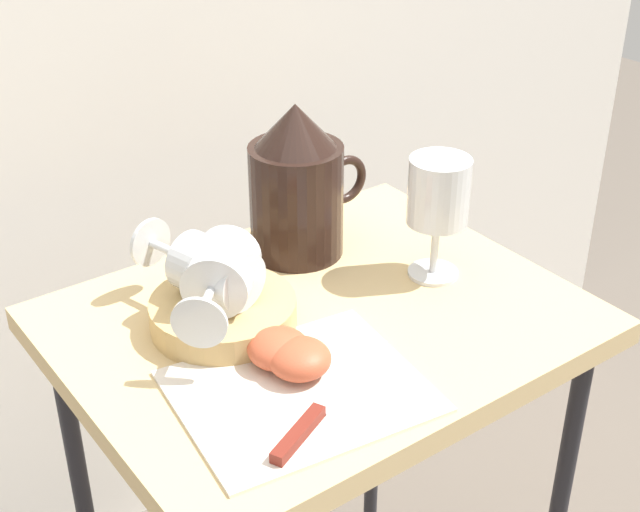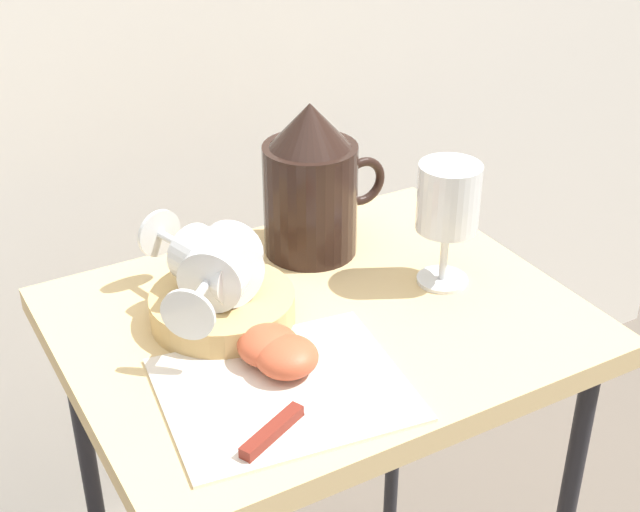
# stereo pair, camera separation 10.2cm
# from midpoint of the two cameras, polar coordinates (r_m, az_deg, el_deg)

# --- Properties ---
(table) EXTENTS (0.59, 0.47, 0.68)m
(table) POSITION_cam_midpoint_polar(r_m,az_deg,el_deg) (1.11, -2.67, -6.73)
(table) COLOR tan
(table) RESTS_ON ground_plane
(linen_napkin) EXTENTS (0.27, 0.24, 0.00)m
(linen_napkin) POSITION_cam_midpoint_polar(r_m,az_deg,el_deg) (0.95, -4.42, -8.60)
(linen_napkin) COLOR silver
(linen_napkin) RESTS_ON table
(basket_tray) EXTENTS (0.17, 0.17, 0.03)m
(basket_tray) POSITION_cam_midpoint_polar(r_m,az_deg,el_deg) (1.05, -8.91, -3.68)
(basket_tray) COLOR tan
(basket_tray) RESTS_ON table
(pitcher) EXTENTS (0.17, 0.12, 0.21)m
(pitcher) POSITION_cam_midpoint_polar(r_m,az_deg,el_deg) (1.16, -3.99, 3.83)
(pitcher) COLOR black
(pitcher) RESTS_ON table
(wine_glass_upright) EXTENTS (0.08, 0.08, 0.16)m
(wine_glass_upright) POSITION_cam_midpoint_polar(r_m,az_deg,el_deg) (1.10, 4.83, 3.61)
(wine_glass_upright) COLOR silver
(wine_glass_upright) RESTS_ON table
(wine_glass_tipped_near) EXTENTS (0.10, 0.17, 0.07)m
(wine_glass_tipped_near) POSITION_cam_midpoint_polar(r_m,az_deg,el_deg) (1.03, -9.65, -0.92)
(wine_glass_tipped_near) COLOR silver
(wine_glass_tipped_near) RESTS_ON basket_tray
(wine_glass_tipped_far) EXTENTS (0.15, 0.15, 0.08)m
(wine_glass_tipped_far) POSITION_cam_midpoint_polar(r_m,az_deg,el_deg) (1.02, -9.15, -1.20)
(wine_glass_tipped_far) COLOR silver
(wine_glass_tipped_far) RESTS_ON basket_tray
(apple_half_left) EXTENTS (0.07, 0.07, 0.04)m
(apple_half_left) POSITION_cam_midpoint_polar(r_m,az_deg,el_deg) (0.98, -5.65, -5.92)
(apple_half_left) COLOR #C15133
(apple_half_left) RESTS_ON linen_napkin
(apple_half_right) EXTENTS (0.07, 0.07, 0.04)m
(apple_half_right) POSITION_cam_midpoint_polar(r_m,az_deg,el_deg) (0.96, -4.38, -6.57)
(apple_half_right) COLOR #C15133
(apple_half_right) RESTS_ON linen_napkin
(knife) EXTENTS (0.21, 0.11, 0.01)m
(knife) POSITION_cam_midpoint_polar(r_m,az_deg,el_deg) (0.91, -3.47, -9.99)
(knife) COLOR silver
(knife) RESTS_ON linen_napkin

